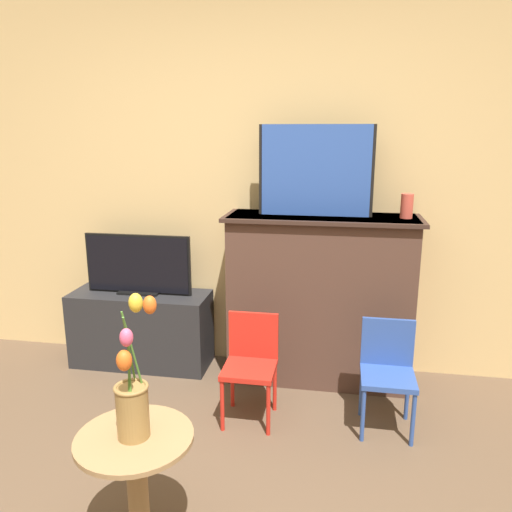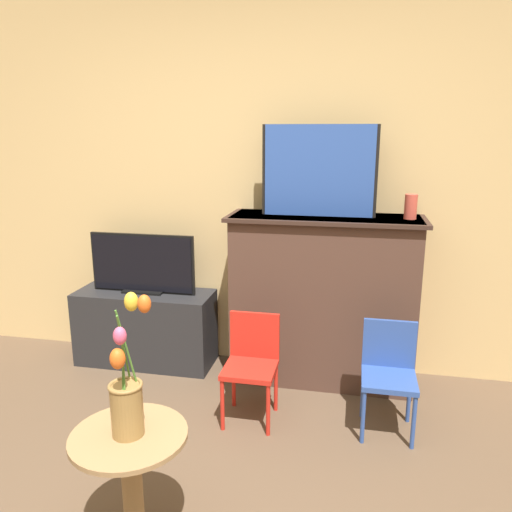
{
  "view_description": "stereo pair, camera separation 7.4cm",
  "coord_description": "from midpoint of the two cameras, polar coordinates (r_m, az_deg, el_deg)",
  "views": [
    {
      "loc": [
        0.6,
        -1.32,
        1.67
      ],
      "look_at": [
        0.16,
        1.17,
        1.04
      ],
      "focal_mm": 35.0,
      "sensor_mm": 36.0,
      "label": 1
    },
    {
      "loc": [
        0.67,
        -1.31,
        1.67
      ],
      "look_at": [
        0.16,
        1.17,
        1.04
      ],
      "focal_mm": 35.0,
      "sensor_mm": 36.0,
      "label": 2
    }
  ],
  "objects": [
    {
      "name": "wall_back",
      "position": [
        3.52,
        1.21,
        8.75
      ],
      "size": [
        8.0,
        0.06,
        2.7
      ],
      "color": "tan",
      "rests_on": "ground"
    },
    {
      "name": "fireplace_mantel",
      "position": [
        3.4,
        8.26,
        -4.8
      ],
      "size": [
        1.27,
        0.44,
        1.14
      ],
      "color": "#4C3328",
      "rests_on": "ground"
    },
    {
      "name": "painting",
      "position": [
        3.24,
        7.87,
        9.61
      ],
      "size": [
        0.73,
        0.03,
        0.58
      ],
      "color": "black",
      "rests_on": "fireplace_mantel"
    },
    {
      "name": "mantel_candle",
      "position": [
        3.27,
        17.89,
        5.39
      ],
      "size": [
        0.08,
        0.08,
        0.15
      ],
      "color": "#CC4C3D",
      "rests_on": "fireplace_mantel"
    },
    {
      "name": "tv_stand",
      "position": [
        3.79,
        -11.94,
        -7.98
      ],
      "size": [
        1.0,
        0.37,
        0.54
      ],
      "color": "#232326",
      "rests_on": "ground"
    },
    {
      "name": "tv_monitor",
      "position": [
        3.65,
        -12.28,
        -0.96
      ],
      "size": [
        0.77,
        0.12,
        0.43
      ],
      "color": "black",
      "rests_on": "tv_stand"
    },
    {
      "name": "chair_red",
      "position": [
        3.01,
        0.23,
        -11.76
      ],
      "size": [
        0.3,
        0.3,
        0.63
      ],
      "color": "red",
      "rests_on": "ground"
    },
    {
      "name": "chair_blue",
      "position": [
        3.0,
        15.63,
        -12.37
      ],
      "size": [
        0.3,
        0.3,
        0.63
      ],
      "color": "#2D4C99",
      "rests_on": "ground"
    },
    {
      "name": "side_table",
      "position": [
        2.19,
        -13.01,
        -23.38
      ],
      "size": [
        0.45,
        0.45,
        0.55
      ],
      "color": "#99754C",
      "rests_on": "ground"
    },
    {
      "name": "vase_tulips",
      "position": [
        2.0,
        -13.46,
        -14.84
      ],
      "size": [
        0.15,
        0.27,
        0.54
      ],
      "color": "olive",
      "rests_on": "side_table"
    }
  ]
}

